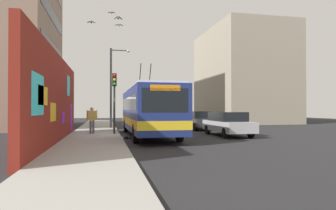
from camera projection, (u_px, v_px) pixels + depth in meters
ground_plane at (120, 136)px, 19.42m from camera, size 80.00×80.00×0.00m
sidewalk_slab at (95, 136)px, 19.09m from camera, size 48.00×3.20×0.15m
graffiti_wall at (56, 100)px, 14.96m from camera, size 14.27×0.32×4.50m
building_far_left at (17, 20)px, 28.35m from camera, size 13.32×6.52×20.57m
building_far_right at (242, 76)px, 39.88m from camera, size 13.76×9.24×12.26m
city_bus at (148, 109)px, 19.41m from camera, size 11.38×2.66×4.92m
parked_car_silver at (228, 123)px, 19.73m from camera, size 4.80×1.90×1.58m
parked_car_dark_gray at (199, 120)px, 25.65m from camera, size 4.31×1.79×1.58m
parked_car_navy at (181, 118)px, 31.97m from camera, size 4.77×1.87×1.58m
parked_car_champagne at (169, 116)px, 37.64m from camera, size 4.94×1.79×1.58m
pedestrian_midblock at (92, 118)px, 19.74m from camera, size 0.24×0.70×1.76m
traffic_light at (114, 93)px, 19.68m from camera, size 0.49×0.28×4.00m
street_lamp at (113, 82)px, 26.03m from camera, size 0.44×1.74×6.93m
flying_pigeons at (110, 19)px, 20.95m from camera, size 4.68×2.47×1.85m
curbside_puddle at (131, 138)px, 18.34m from camera, size 1.62×1.62×0.00m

